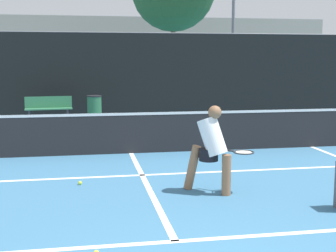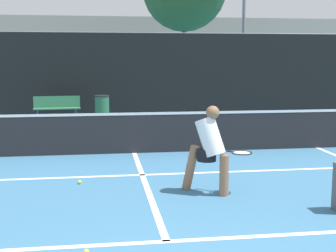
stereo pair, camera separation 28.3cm
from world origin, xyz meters
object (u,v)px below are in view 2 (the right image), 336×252
player_practicing (209,146)px  trash_bin (102,108)px  courtside_bench (57,107)px  parked_car (159,92)px

player_practicing → trash_bin: bearing=141.6°
courtside_bench → parked_car: size_ratio=0.41×
player_practicing → parked_car: size_ratio=0.36×
courtside_bench → parked_car: bearing=43.4°
courtside_bench → parked_car: parked_car is taller
parked_car → courtside_bench: bearing=-132.0°
player_practicing → trash_bin: (-1.68, 9.18, -0.32)m
player_practicing → courtside_bench: (-3.25, 9.50, -0.30)m
trash_bin → parked_car: bearing=62.1°
player_practicing → courtside_bench: player_practicing is taller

